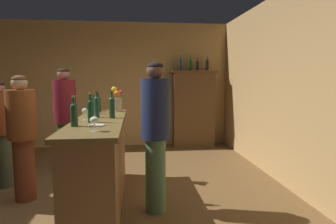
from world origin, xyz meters
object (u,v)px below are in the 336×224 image
Objects in this scene: wine_bottle_syrah at (92,104)px; display_bottle_left at (180,64)px; bar_counter at (100,162)px; flower_arrangement at (117,100)px; bartender at (155,130)px; display_bottle_midright at (207,64)px; wine_bottle_rose at (97,106)px; wine_glass_front at (94,121)px; patron_tall at (1,130)px; wine_bottle_malbec at (112,106)px; wine_bottle_merlot at (91,110)px; patron_by_cabinet at (65,117)px; patron_near_entrance at (22,133)px; wine_bottle_riesling at (98,104)px; display_bottle_center at (197,65)px; cheese_plate at (97,125)px; display_bottle_midleft at (190,64)px; wine_glass_mid at (85,112)px; display_cabinet at (193,107)px; wine_bottle_pinot at (74,113)px.

display_bottle_left is at bearing 55.63° from wine_bottle_syrah.
bar_counter is 1.13m from flower_arrangement.
bar_counter is 0.83m from bartender.
display_bottle_left is at bearing -180.00° from display_bottle_midright.
wine_bottle_rose reaches higher than wine_glass_front.
patron_tall is at bearing 171.50° from wine_bottle_syrah.
wine_bottle_rose is 0.22m from wine_bottle_malbec.
wine_bottle_merlot is (-0.06, -0.21, 0.67)m from bar_counter.
wine_bottle_syrah is 0.18× the size of patron_by_cabinet.
flower_arrangement is 0.23× the size of patron_near_entrance.
wine_bottle_riesling is 0.79× the size of flower_arrangement.
display_bottle_center is at bearing 49.76° from wine_bottle_syrah.
wine_bottle_rose is at bearing -23.58° from bartender.
display_bottle_midright is (2.04, 3.42, 0.82)m from cheese_plate.
display_bottle_left is at bearing -180.00° from display_bottle_midleft.
display_bottle_midleft is 0.96× the size of display_bottle_midright.
patron_tall reaches higher than flower_arrangement.
bar_counter is at bearing 8.44° from wine_glass_mid.
patron_by_cabinet is (-2.44, -1.79, 0.04)m from display_cabinet.
wine_glass_mid is (-0.31, -0.15, -0.05)m from wine_bottle_malbec.
wine_bottle_pinot is 0.45m from wine_glass_mid.
patron_near_entrance is at bearing 134.99° from wine_glass_front.
wine_bottle_merlot is at bearing -105.98° from bar_counter.
patron_tall reaches higher than wine_glass_front.
bar_counter is 0.91m from wine_bottle_syrah.
patron_by_cabinet is (-0.62, 0.96, -0.26)m from wine_bottle_rose.
wine_bottle_syrah is at bearing 11.99° from patron_tall.
patron_near_entrance reaches higher than wine_bottle_riesling.
display_bottle_midright is 3.41m from patron_by_cabinet.
wine_bottle_pinot is at bearing -123.37° from display_bottle_midright.
patron_near_entrance is (-0.98, 0.25, 0.34)m from bar_counter.
display_bottle_midleft reaches higher than flower_arrangement.
display_bottle_left is at bearing 61.52° from wine_glass_mid.
patron_by_cabinet is at bearing -142.81° from display_bottle_midleft.
patron_by_cabinet is at bearing -37.24° from bartender.
display_bottle_midleft is at bearing 180.00° from display_cabinet.
wine_glass_mid is at bearing -118.48° from display_bottle_left.
bartender is (0.66, -0.26, 0.43)m from bar_counter.
patron_near_entrance is (-0.82, 0.28, -0.29)m from wine_glass_mid.
display_cabinet is at bearing -99.11° from bartender.
wine_bottle_syrah is at bearing 101.13° from cheese_plate.
display_bottle_center reaches higher than wine_bottle_syrah.
patron_tall is (-1.50, 1.24, -0.24)m from cheese_plate.
display_bottle_center reaches higher than cheese_plate.
display_bottle_midright reaches higher than bartender.
display_cabinet reaches higher than wine_glass_front.
flower_arrangement reaches higher than bar_counter.
display_bottle_center is (1.68, 2.08, 0.64)m from flower_arrangement.
display_bottle_midright is at bearing 55.01° from bar_counter.
flower_arrangement is 1.27× the size of display_bottle_center.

